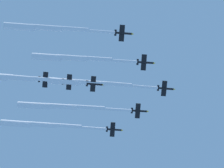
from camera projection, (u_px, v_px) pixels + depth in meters
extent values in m
cylinder|color=black|center=(165.00, 89.00, 191.12)|extent=(2.11, 9.08, 1.37)
cone|color=#EAB70C|center=(174.00, 89.00, 191.29)|extent=(1.40, 1.40, 1.30)
cylinder|color=black|center=(156.00, 88.00, 190.96)|extent=(1.07, 0.68, 1.03)
ellipsoid|color=black|center=(169.00, 89.00, 191.65)|extent=(1.08, 1.97, 0.87)
cube|color=black|center=(164.00, 88.00, 191.05)|extent=(8.29, 3.36, 2.53)
cube|color=#EAB70C|center=(163.00, 95.00, 191.53)|extent=(0.89, 2.35, 0.30)
cube|color=#EAB70C|center=(165.00, 81.00, 190.71)|extent=(0.89, 2.35, 0.30)
cube|color=black|center=(158.00, 88.00, 190.99)|extent=(3.18, 1.35, 1.01)
cube|color=#EAB70C|center=(158.00, 88.00, 191.94)|extent=(0.77, 1.45, 1.86)
cylinder|color=white|center=(143.00, 87.00, 190.71)|extent=(3.10, 16.55, 1.74)
cylinder|color=white|center=(116.00, 84.00, 190.21)|extent=(3.97, 16.62, 2.61)
cylinder|color=white|center=(90.00, 83.00, 189.77)|extent=(4.84, 16.69, 3.48)
cylinder|color=white|center=(63.00, 81.00, 189.34)|extent=(5.71, 16.77, 4.35)
cylinder|color=black|center=(139.00, 111.00, 195.42)|extent=(1.94, 9.07, 1.36)
cone|color=#EAB70C|center=(148.00, 111.00, 195.55)|extent=(1.37, 1.38, 1.29)
cylinder|color=black|center=(130.00, 110.00, 195.29)|extent=(1.06, 0.66, 1.02)
ellipsoid|color=black|center=(142.00, 111.00, 195.93)|extent=(1.04, 1.96, 0.86)
cube|color=black|center=(138.00, 111.00, 195.35)|extent=(8.28, 3.22, 2.43)
cube|color=#EAB70C|center=(137.00, 118.00, 195.89)|extent=(0.85, 2.34, 0.29)
cube|color=#EAB70C|center=(138.00, 104.00, 194.96)|extent=(0.85, 2.34, 0.29)
cube|color=black|center=(132.00, 111.00, 195.32)|extent=(3.17, 1.30, 0.97)
cube|color=#EAB70C|center=(132.00, 110.00, 196.26)|extent=(0.72, 1.44, 1.86)
cylinder|color=white|center=(116.00, 110.00, 195.09)|extent=(2.85, 17.50, 1.73)
cylinder|color=white|center=(89.00, 107.00, 194.66)|extent=(3.72, 17.56, 2.59)
cylinder|color=white|center=(61.00, 106.00, 194.31)|extent=(4.58, 17.61, 3.46)
cylinder|color=white|center=(33.00, 106.00, 193.96)|extent=(5.44, 17.67, 4.32)
cylinder|color=black|center=(145.00, 62.00, 184.40)|extent=(1.96, 9.07, 1.37)
cone|color=#EAB70C|center=(154.00, 63.00, 184.53)|extent=(1.39, 1.38, 1.30)
cylinder|color=black|center=(136.00, 62.00, 184.27)|extent=(1.07, 0.67, 1.03)
ellipsoid|color=black|center=(148.00, 63.00, 184.91)|extent=(1.05, 1.96, 0.87)
cube|color=black|center=(144.00, 62.00, 184.33)|extent=(8.24, 3.23, 2.58)
cube|color=#EAB70C|center=(143.00, 70.00, 184.79)|extent=(0.85, 2.34, 0.30)
cube|color=#EAB70C|center=(144.00, 55.00, 184.01)|extent=(0.85, 2.34, 0.30)
cube|color=black|center=(138.00, 62.00, 184.30)|extent=(3.16, 1.30, 1.03)
cube|color=#EAB70C|center=(137.00, 62.00, 185.24)|extent=(0.76, 1.44, 1.85)
cylinder|color=white|center=(123.00, 61.00, 184.09)|extent=(2.75, 15.24, 1.75)
cylinder|color=white|center=(97.00, 59.00, 183.70)|extent=(3.62, 15.30, 2.62)
cylinder|color=white|center=(72.00, 58.00, 183.39)|extent=(4.49, 15.36, 3.49)
cylinder|color=white|center=(47.00, 57.00, 183.09)|extent=(5.36, 15.42, 4.37)
cylinder|color=black|center=(113.00, 130.00, 202.54)|extent=(2.09, 9.08, 1.38)
cone|color=#EAB70C|center=(122.00, 130.00, 202.70)|extent=(1.41, 1.40, 1.31)
cylinder|color=black|center=(105.00, 129.00, 202.39)|extent=(1.08, 0.68, 1.04)
ellipsoid|color=black|center=(117.00, 130.00, 203.07)|extent=(1.08, 1.97, 0.88)
cube|color=black|center=(113.00, 130.00, 202.48)|extent=(8.24, 3.33, 2.66)
cube|color=#EAB70C|center=(112.00, 136.00, 202.89)|extent=(0.88, 2.35, 0.31)
cube|color=#EAB70C|center=(113.00, 123.00, 202.20)|extent=(0.88, 2.35, 0.31)
cube|color=black|center=(107.00, 129.00, 202.42)|extent=(3.16, 1.34, 1.06)
cube|color=#EAB70C|center=(107.00, 129.00, 203.37)|extent=(0.79, 1.45, 1.85)
cylinder|color=white|center=(92.00, 128.00, 202.15)|extent=(3.07, 16.82, 1.76)
cylinder|color=white|center=(67.00, 126.00, 201.66)|extent=(3.95, 16.89, 2.63)
cylinder|color=white|center=(41.00, 125.00, 201.24)|extent=(4.82, 16.96, 3.51)
cylinder|color=white|center=(15.00, 124.00, 200.82)|extent=(5.70, 17.03, 4.39)
cylinder|color=black|center=(123.00, 33.00, 179.84)|extent=(2.02, 9.08, 1.37)
cone|color=#EAB70C|center=(133.00, 34.00, 179.99)|extent=(1.39, 1.39, 1.30)
cylinder|color=black|center=(114.00, 33.00, 179.70)|extent=(1.07, 0.67, 1.03)
ellipsoid|color=black|center=(127.00, 34.00, 180.36)|extent=(1.06, 1.96, 0.87)
cube|color=black|center=(122.00, 33.00, 179.77)|extent=(8.26, 3.28, 2.55)
cube|color=#EAB70C|center=(121.00, 41.00, 180.24)|extent=(0.86, 2.34, 0.30)
cube|color=#EAB70C|center=(122.00, 26.00, 179.44)|extent=(0.86, 2.34, 0.30)
cube|color=black|center=(115.00, 33.00, 179.73)|extent=(3.16, 1.32, 1.02)
cube|color=#EAB70C|center=(115.00, 33.00, 180.67)|extent=(0.76, 1.44, 1.85)
cylinder|color=white|center=(100.00, 32.00, 179.49)|extent=(2.86, 15.66, 1.74)
cylinder|color=white|center=(73.00, 29.00, 179.07)|extent=(3.73, 15.72, 2.62)
cylinder|color=white|center=(46.00, 28.00, 178.72)|extent=(4.60, 15.79, 3.49)
cylinder|color=white|center=(19.00, 27.00, 178.37)|extent=(5.47, 15.85, 4.36)
cylinder|color=black|center=(94.00, 84.00, 188.82)|extent=(2.13, 9.08, 1.34)
cone|color=#EAB70C|center=(103.00, 85.00, 189.00)|extent=(1.39, 1.41, 1.28)
cylinder|color=black|center=(85.00, 83.00, 188.65)|extent=(1.06, 0.69, 1.01)
ellipsoid|color=black|center=(98.00, 84.00, 189.35)|extent=(1.07, 1.97, 0.85)
cube|color=black|center=(93.00, 84.00, 188.75)|extent=(8.36, 3.41, 2.27)
cube|color=#EAB70C|center=(93.00, 91.00, 189.35)|extent=(0.90, 2.35, 0.27)
cube|color=#EAB70C|center=(94.00, 77.00, 188.29)|extent=(0.90, 2.35, 0.27)
cube|color=black|center=(87.00, 83.00, 188.69)|extent=(3.20, 1.37, 0.91)
cube|color=#EAB70C|center=(87.00, 83.00, 189.63)|extent=(0.72, 1.45, 1.87)
cylinder|color=white|center=(71.00, 82.00, 188.39)|extent=(3.13, 16.38, 1.71)
cylinder|color=white|center=(45.00, 79.00, 187.85)|extent=(3.99, 16.45, 2.57)
cylinder|color=white|center=(18.00, 78.00, 187.41)|extent=(4.84, 16.53, 3.42)
cylinder|color=black|center=(70.00, 82.00, 188.42)|extent=(2.18, 9.09, 1.38)
cone|color=#EAB70C|center=(80.00, 83.00, 188.60)|extent=(1.43, 1.41, 1.31)
cylinder|color=black|center=(61.00, 81.00, 188.25)|extent=(1.09, 0.69, 1.04)
ellipsoid|color=black|center=(74.00, 82.00, 188.96)|extent=(1.10, 1.98, 0.88)
cube|color=black|center=(69.00, 82.00, 188.35)|extent=(8.25, 3.41, 2.70)
cube|color=#EAB70C|center=(69.00, 89.00, 188.75)|extent=(0.90, 2.35, 0.31)
cube|color=#EAB70C|center=(70.00, 75.00, 188.09)|extent=(0.90, 2.35, 0.31)
cube|color=black|center=(63.00, 82.00, 188.28)|extent=(3.16, 1.37, 1.07)
cube|color=#EAB70C|center=(63.00, 81.00, 189.23)|extent=(0.82, 1.46, 1.85)
cylinder|color=white|center=(47.00, 80.00, 187.98)|extent=(3.22, 16.56, 1.76)
cylinder|color=white|center=(20.00, 77.00, 187.45)|extent=(4.10, 16.64, 2.64)
cylinder|color=black|center=(46.00, 80.00, 188.72)|extent=(2.16, 9.09, 1.38)
cone|color=#EAB70C|center=(56.00, 81.00, 188.90)|extent=(1.42, 1.41, 1.31)
cylinder|color=black|center=(37.00, 79.00, 188.55)|extent=(1.08, 0.69, 1.03)
ellipsoid|color=black|center=(50.00, 80.00, 189.25)|extent=(1.09, 1.97, 0.87)
cube|color=black|center=(45.00, 80.00, 188.65)|extent=(8.27, 3.40, 2.61)
cube|color=#EAB70C|center=(45.00, 87.00, 189.09)|extent=(0.90, 2.35, 0.30)
cube|color=#EAB70C|center=(46.00, 73.00, 188.35)|extent=(0.90, 2.35, 0.30)
cube|color=black|center=(39.00, 79.00, 188.59)|extent=(3.17, 1.37, 1.04)
cube|color=#EAB70C|center=(40.00, 79.00, 189.53)|extent=(0.80, 1.45, 1.85)
cylinder|color=white|center=(24.00, 78.00, 188.30)|extent=(3.13, 15.84, 1.75)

